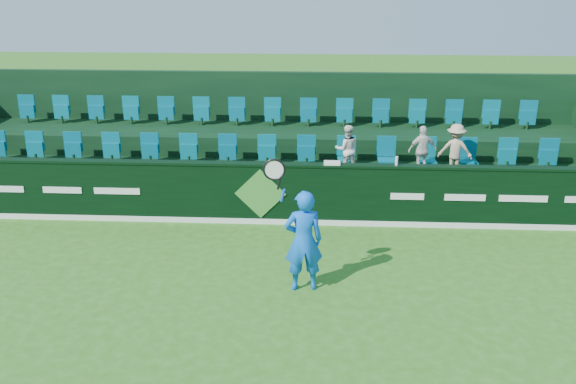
# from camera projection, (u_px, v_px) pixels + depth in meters

# --- Properties ---
(ground) EXTENTS (60.00, 60.00, 0.00)m
(ground) POSITION_uv_depth(u_px,v_px,m) (238.00, 319.00, 10.21)
(ground) COLOR #2D6217
(ground) RESTS_ON ground
(sponsor_hoarding) EXTENTS (16.00, 0.25, 1.35)m
(sponsor_hoarding) POSITION_uv_depth(u_px,v_px,m) (261.00, 193.00, 13.73)
(sponsor_hoarding) COLOR black
(sponsor_hoarding) RESTS_ON ground
(stand_tier_front) EXTENTS (16.00, 2.00, 0.80)m
(stand_tier_front) POSITION_uv_depth(u_px,v_px,m) (266.00, 188.00, 14.86)
(stand_tier_front) COLOR black
(stand_tier_front) RESTS_ON ground
(stand_tier_back) EXTENTS (16.00, 1.80, 1.30)m
(stand_tier_back) POSITION_uv_depth(u_px,v_px,m) (272.00, 154.00, 16.55)
(stand_tier_back) COLOR black
(stand_tier_back) RESTS_ON ground
(stand_rear) EXTENTS (16.00, 4.10, 2.60)m
(stand_rear) POSITION_uv_depth(u_px,v_px,m) (273.00, 128.00, 16.78)
(stand_rear) COLOR black
(stand_rear) RESTS_ON ground
(seat_row_front) EXTENTS (13.50, 0.50, 0.60)m
(seat_row_front) POSITION_uv_depth(u_px,v_px,m) (267.00, 154.00, 14.99)
(seat_row_front) COLOR #045D73
(seat_row_front) RESTS_ON stand_tier_front
(seat_row_back) EXTENTS (13.50, 0.50, 0.60)m
(seat_row_back) POSITION_uv_depth(u_px,v_px,m) (272.00, 115.00, 16.51)
(seat_row_back) COLOR #045D73
(seat_row_back) RESTS_ON stand_tier_back
(tennis_player) EXTENTS (1.07, 0.54, 2.42)m
(tennis_player) POSITION_uv_depth(u_px,v_px,m) (303.00, 240.00, 10.86)
(tennis_player) COLOR blue
(tennis_player) RESTS_ON ground
(spectator_left) EXTENTS (0.60, 0.50, 1.11)m
(spectator_left) POSITION_uv_depth(u_px,v_px,m) (347.00, 149.00, 14.45)
(spectator_left) COLOR silver
(spectator_left) RESTS_ON stand_tier_front
(spectator_middle) EXTENTS (0.70, 0.40, 1.12)m
(spectator_middle) POSITION_uv_depth(u_px,v_px,m) (422.00, 150.00, 14.37)
(spectator_middle) COLOR silver
(spectator_middle) RESTS_ON stand_tier_front
(spectator_right) EXTENTS (0.83, 0.58, 1.17)m
(spectator_right) POSITION_uv_depth(u_px,v_px,m) (455.00, 150.00, 14.32)
(spectator_right) COLOR tan
(spectator_right) RESTS_ON stand_tier_front
(towel) EXTENTS (0.34, 0.22, 0.05)m
(towel) POSITION_uv_depth(u_px,v_px,m) (332.00, 163.00, 13.42)
(towel) COLOR white
(towel) RESTS_ON sponsor_hoarding
(drinks_bottle) EXTENTS (0.06, 0.06, 0.19)m
(drinks_bottle) POSITION_uv_depth(u_px,v_px,m) (397.00, 161.00, 13.32)
(drinks_bottle) COLOR silver
(drinks_bottle) RESTS_ON sponsor_hoarding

